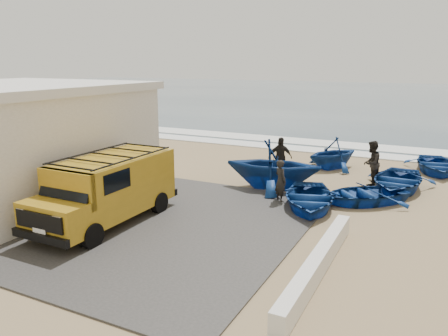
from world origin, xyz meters
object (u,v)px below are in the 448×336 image
at_px(boat_mid_right, 397,181).
at_px(fisherman_back, 280,158).
at_px(fisherman_front, 281,181).
at_px(building, 4,141).
at_px(fisherman_middle, 371,163).
at_px(boat_near_right, 363,194).
at_px(boat_mid_left, 273,164).
at_px(boat_far_left, 333,153).
at_px(parapet, 318,263).
at_px(boat_near_left, 309,198).
at_px(boat_far_right, 436,165).
at_px(van, 108,187).

height_order(boat_mid_right, fisherman_back, fisherman_back).
bearing_deg(fisherman_back, fisherman_front, -103.25).
relative_size(building, fisherman_middle, 4.97).
xyz_separation_m(building, fisherman_back, (8.56, 7.26, -1.24)).
bearing_deg(boat_near_right, fisherman_front, -106.85).
bearing_deg(boat_mid_left, boat_mid_right, -77.58).
bearing_deg(boat_mid_right, boat_near_right, -109.25).
distance_m(fisherman_front, fisherman_back, 3.46).
xyz_separation_m(boat_near_right, boat_mid_right, (0.95, 2.33, 0.06)).
bearing_deg(boat_far_left, parapet, -46.40).
relative_size(boat_near_left, boat_mid_left, 0.96).
xyz_separation_m(boat_near_right, fisherman_back, (-3.97, 2.07, 0.58)).
distance_m(boat_mid_left, boat_far_right, 8.43).
bearing_deg(fisherman_middle, boat_mid_left, -47.05).
distance_m(boat_near_right, fisherman_middle, 2.79).
bearing_deg(fisherman_middle, building, -48.10).
bearing_deg(building, boat_near_left, 18.98).
height_order(parapet, boat_near_left, boat_near_left).
relative_size(boat_far_left, fisherman_middle, 1.56).
relative_size(boat_mid_right, fisherman_middle, 2.07).
relative_size(fisherman_front, fisherman_back, 0.86).
relative_size(boat_mid_left, fisherman_middle, 2.04).
height_order(van, boat_near_right, van).
distance_m(building, boat_far_right, 18.84).
distance_m(boat_mid_left, fisherman_back, 1.72).
height_order(boat_near_right, boat_mid_left, boat_mid_left).
relative_size(van, fisherman_middle, 2.75).
relative_size(parapet, fisherman_back, 3.24).
relative_size(parapet, boat_near_left, 1.63).
relative_size(parapet, fisherman_middle, 3.17).
xyz_separation_m(fisherman_middle, fisherman_back, (-3.82, -0.66, -0.02)).
bearing_deg(fisherman_front, fisherman_middle, -86.35).
bearing_deg(boat_far_right, parapet, -110.75).
relative_size(van, boat_far_right, 1.42).
distance_m(building, boat_mid_left, 10.52).
height_order(boat_near_right, fisherman_back, fisherman_back).
relative_size(boat_mid_right, fisherman_back, 2.11).
xyz_separation_m(boat_mid_right, fisherman_front, (-3.74, -3.51, 0.40)).
distance_m(parapet, boat_mid_right, 8.57).
xyz_separation_m(parapet, fisherman_front, (-2.76, 5.00, 0.53)).
height_order(boat_near_left, boat_mid_left, boat_mid_left).
distance_m(boat_near_right, boat_mid_right, 2.51).
height_order(boat_near_right, fisherman_front, fisherman_front).
height_order(van, fisherman_back, van).
distance_m(building, boat_near_right, 13.69).
height_order(boat_mid_left, boat_mid_right, boat_mid_left).
relative_size(building, boat_near_left, 2.55).
height_order(boat_near_right, boat_mid_right, boat_mid_right).
xyz_separation_m(building, boat_mid_right, (13.48, 7.52, -1.76)).
relative_size(boat_near_right, boat_mid_left, 0.87).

